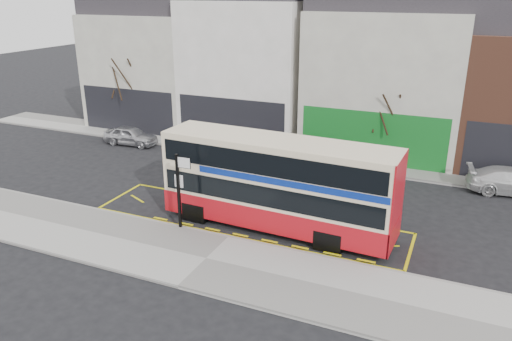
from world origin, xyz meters
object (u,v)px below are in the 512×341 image
at_px(double_decker_bus, 278,183).
at_px(car_silver, 131,136).
at_px(street_tree_right, 389,101).
at_px(street_tree_left, 126,66).
at_px(car_grey, 310,153).
at_px(bus_stop_post, 180,185).

distance_m(double_decker_bus, car_silver, 15.30).
bearing_deg(street_tree_right, street_tree_left, -179.81).
bearing_deg(car_grey, double_decker_bus, -165.03).
relative_size(car_silver, street_tree_right, 0.65).
distance_m(car_grey, street_tree_left, 14.61).
height_order(double_decker_bus, car_silver, double_decker_bus).
bearing_deg(car_silver, street_tree_left, 33.50).
bearing_deg(street_tree_left, double_decker_bus, -33.76).
relative_size(car_grey, street_tree_left, 0.64).
bearing_deg(car_silver, bus_stop_post, -137.11).
xyz_separation_m(street_tree_left, street_tree_right, (17.90, 0.06, -0.90)).
relative_size(car_grey, street_tree_right, 0.79).
xyz_separation_m(double_decker_bus, car_grey, (-1.23, 8.34, -1.38)).
xyz_separation_m(car_grey, street_tree_right, (3.95, 1.86, 3.04)).
xyz_separation_m(double_decker_bus, street_tree_right, (2.72, 10.20, 1.66)).
xyz_separation_m(bus_stop_post, street_tree_left, (-11.51, 11.94, 2.56)).
xyz_separation_m(car_silver, street_tree_right, (15.96, 2.68, 3.14)).
bearing_deg(street_tree_right, car_grey, -154.78).
bearing_deg(double_decker_bus, street_tree_right, 77.57).
bearing_deg(street_tree_left, car_silver, -53.59).
distance_m(car_grey, street_tree_right, 5.32).
distance_m(bus_stop_post, street_tree_right, 13.69).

